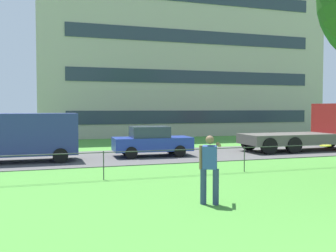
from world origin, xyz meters
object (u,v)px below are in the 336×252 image
Objects in this scene: person_thrower at (210,167)px; apartment_building_background at (170,48)px; frisbee at (325,146)px; car_blue_right at (152,141)px; panel_van_left at (21,134)px; flatbed_truck_far_left at (318,129)px.

apartment_building_background is at bearing 73.74° from person_thrower.
frisbee is 0.09× the size of car_blue_right.
person_thrower is 4.72× the size of frisbee.
person_thrower is 2.88m from frisbee.
apartment_building_background reaches higher than car_blue_right.
panel_van_left reaches higher than person_thrower.
panel_van_left is 16.43m from flatbed_truck_far_left.
flatbed_truck_far_left is (11.37, 9.88, 0.25)m from person_thrower.
panel_van_left is at bearing -124.80° from apartment_building_background.
person_thrower is 0.44× the size of car_blue_right.
person_thrower is at bearing -139.00° from flatbed_truck_far_left.
panel_van_left is 25.07m from apartment_building_background.
flatbed_truck_far_left reaches higher than person_thrower.
frisbee is 0.01× the size of apartment_building_background.
person_thrower is 31.66m from apartment_building_background.
flatbed_truck_far_left is (8.87, 11.18, -0.35)m from frisbee.
apartment_building_background reaches higher than person_thrower.
frisbee is 14.28m from flatbed_truck_far_left.
panel_van_left reaches higher than frisbee.
panel_van_left is 0.69× the size of flatbed_truck_far_left.
frisbee is 32.16m from apartment_building_background.
frisbee is at bearing -83.52° from car_blue_right.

